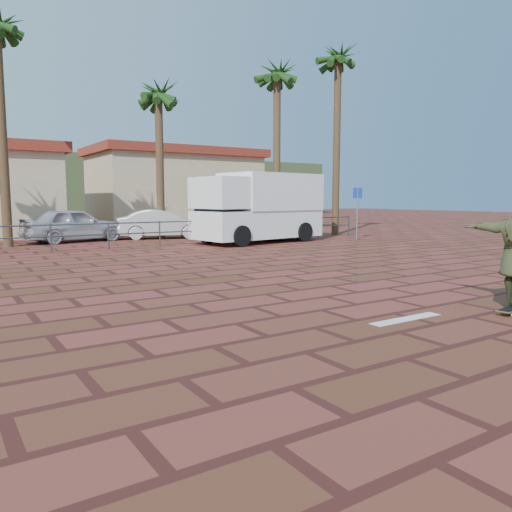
# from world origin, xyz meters

# --- Properties ---
(ground) EXTENTS (120.00, 120.00, 0.00)m
(ground) POSITION_xyz_m (0.00, 0.00, 0.00)
(ground) COLOR maroon
(ground) RESTS_ON ground
(paint_stripe) EXTENTS (1.40, 0.22, 0.01)m
(paint_stripe) POSITION_xyz_m (0.70, -1.20, 0.00)
(paint_stripe) COLOR white
(paint_stripe) RESTS_ON ground
(guardrail) EXTENTS (24.06, 0.06, 1.00)m
(guardrail) POSITION_xyz_m (0.00, 12.00, 0.68)
(guardrail) COLOR #47494F
(guardrail) RESTS_ON ground
(palm_center) EXTENTS (2.40, 2.40, 7.75)m
(palm_center) POSITION_xyz_m (3.50, 15.50, 6.36)
(palm_center) COLOR brown
(palm_center) RESTS_ON ground
(palm_right) EXTENTS (2.40, 2.40, 9.05)m
(palm_right) POSITION_xyz_m (9.00, 14.00, 7.58)
(palm_right) COLOR brown
(palm_right) RESTS_ON ground
(palm_far_right) EXTENTS (2.40, 2.40, 10.05)m
(palm_far_right) POSITION_xyz_m (12.00, 13.00, 8.51)
(palm_far_right) COLOR brown
(palm_far_right) RESTS_ON ground
(building_east) EXTENTS (10.60, 6.60, 5.00)m
(building_east) POSITION_xyz_m (8.00, 24.00, 2.54)
(building_east) COLOR beige
(building_east) RESTS_ON ground
(campervan) EXTENTS (5.90, 3.14, 2.92)m
(campervan) POSITION_xyz_m (6.32, 11.51, 1.53)
(campervan) COLOR white
(campervan) RESTS_ON ground
(car_silver) EXTENTS (4.54, 2.48, 1.46)m
(car_silver) POSITION_xyz_m (-0.28, 16.00, 0.73)
(car_silver) COLOR #B4B5BB
(car_silver) RESTS_ON ground
(car_white) EXTENTS (4.30, 2.45, 1.34)m
(car_white) POSITION_xyz_m (3.57, 15.60, 0.67)
(car_white) COLOR silver
(car_white) RESTS_ON ground
(street_sign) EXTENTS (0.47, 0.11, 2.34)m
(street_sign) POSITION_xyz_m (10.60, 10.00, 1.63)
(street_sign) COLOR gray
(street_sign) RESTS_ON ground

